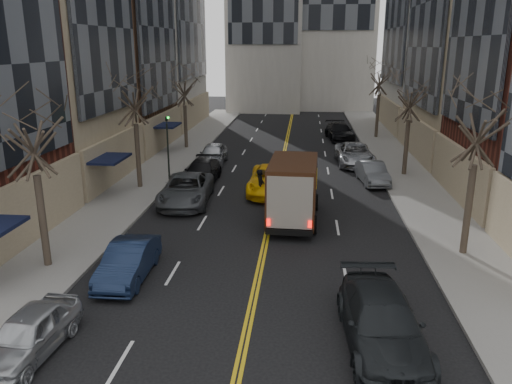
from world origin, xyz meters
TOP-DOWN VIEW (x-y plane):
  - sidewalk_left at (-9.00, 27.00)m, footprint 4.00×66.00m
  - sidewalk_right at (9.00, 27.00)m, footprint 4.00×66.00m
  - tree_lf_near at (-8.80, 8.00)m, footprint 3.20×3.20m
  - tree_lf_mid at (-8.80, 20.00)m, footprint 3.20×3.20m
  - tree_lf_far at (-8.80, 33.00)m, footprint 3.20×3.20m
  - tree_rt_near at (8.80, 11.00)m, footprint 3.20×3.20m
  - tree_rt_mid at (8.80, 25.00)m, footprint 3.20×3.20m
  - tree_rt_far at (8.80, 40.00)m, footprint 3.20×3.20m
  - traffic_signal at (-7.39, 22.00)m, footprint 0.29×0.26m
  - ups_truck at (1.21, 14.71)m, footprint 2.72×6.26m
  - observer_sedan at (4.20, 3.60)m, footprint 2.62×5.74m
  - taxi at (-0.30, 19.93)m, footprint 2.73×5.91m
  - pedestrian at (-0.80, 18.04)m, footprint 0.51×0.74m
  - parked_lf_a at (-6.30, 2.11)m, footprint 1.92×4.19m
  - parked_lf_b at (-5.10, 7.38)m, footprint 1.62×4.42m
  - parked_lf_c at (-5.10, 17.29)m, footprint 3.13×6.10m
  - parked_lf_d at (-5.10, 21.78)m, footprint 2.13×5.14m
  - parked_lf_e at (-5.32, 27.29)m, footprint 1.98×4.72m
  - parked_rt_a at (6.30, 22.81)m, footprint 2.02×4.49m
  - parked_rt_b at (5.60, 28.25)m, footprint 2.96×5.95m
  - parked_rt_c at (5.10, 38.74)m, footprint 2.97×5.81m

SIDE VIEW (x-z plane):
  - sidewalk_left at x=-9.00m, z-range 0.00..0.15m
  - sidewalk_right at x=9.00m, z-range 0.00..0.15m
  - parked_lf_a at x=-6.30m, z-range 0.00..1.39m
  - parked_rt_a at x=6.30m, z-range 0.00..1.43m
  - parked_lf_b at x=-5.10m, z-range 0.00..1.45m
  - parked_lf_d at x=-5.10m, z-range 0.00..1.49m
  - parked_lf_e at x=-5.32m, z-range 0.00..1.60m
  - parked_rt_c at x=5.10m, z-range 0.00..1.61m
  - parked_rt_b at x=5.60m, z-range 0.00..1.62m
  - observer_sedan at x=4.20m, z-range 0.00..1.63m
  - taxi at x=-0.30m, z-range 0.00..1.64m
  - parked_lf_c at x=-5.10m, z-range 0.00..1.65m
  - pedestrian at x=-0.80m, z-range 0.00..1.94m
  - ups_truck at x=1.21m, z-range 0.01..3.39m
  - traffic_signal at x=-7.39m, z-range 0.47..5.17m
  - tree_lf_far at x=-8.80m, z-range 1.97..10.08m
  - tree_rt_mid at x=8.80m, z-range 2.01..10.33m
  - tree_lf_near at x=-8.80m, z-range 2.03..10.45m
  - tree_rt_near at x=8.80m, z-range 2.10..10.81m
  - tree_lf_mid at x=-8.80m, z-range 2.14..11.05m
  - tree_rt_far at x=8.80m, z-range 2.19..11.29m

